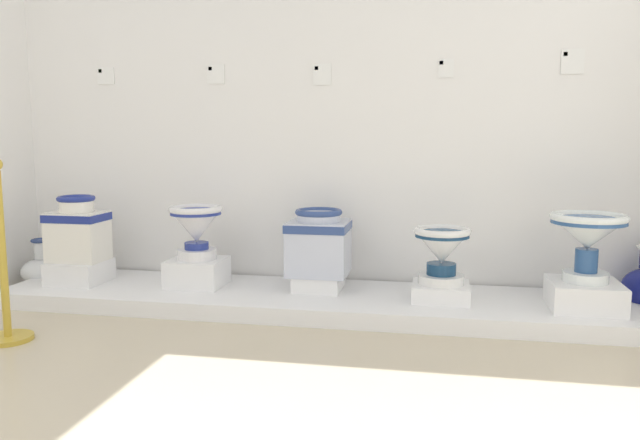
{
  "coord_description": "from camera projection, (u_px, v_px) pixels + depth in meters",
  "views": [
    {
      "loc": [
        2.93,
        -1.2,
        1.06
      ],
      "look_at": [
        2.22,
        2.46,
        0.56
      ],
      "focal_mm": 34.69,
      "sensor_mm": 36.0,
      "label": 1
    }
  ],
  "objects": [
    {
      "name": "ground_plane",
      "position": [
        226.0,
        431.0,
        2.27
      ],
      "size": [
        6.36,
        5.68,
        0.02
      ],
      "primitive_type": "cube",
      "color": "beige"
    },
    {
      "name": "wall_back",
      "position": [
        327.0,
        80.0,
        4.09
      ],
      "size": [
        4.56,
        0.06,
        2.87
      ],
      "primitive_type": "cube",
      "color": "white",
      "rests_on": "ground_plane"
    },
    {
      "name": "display_platform",
      "position": [
        314.0,
        300.0,
        3.84
      ],
      "size": [
        3.94,
        0.79,
        0.1
      ],
      "primitive_type": "cube",
      "color": "white",
      "rests_on": "ground_plane"
    },
    {
      "name": "plinth_block_tall_cobalt",
      "position": [
        80.0,
        271.0,
        4.1
      ],
      "size": [
        0.33,
        0.34,
        0.15
      ],
      "primitive_type": "cube",
      "color": "white",
      "rests_on": "display_platform"
    },
    {
      "name": "antique_toilet_tall_cobalt",
      "position": [
        78.0,
        229.0,
        4.06
      ],
      "size": [
        0.35,
        0.27,
        0.43
      ],
      "color": "white",
      "rests_on": "plinth_block_tall_cobalt"
    },
    {
      "name": "plinth_block_pale_glazed",
      "position": [
        197.0,
        272.0,
        4.01
      ],
      "size": [
        0.35,
        0.32,
        0.17
      ],
      "primitive_type": "cube",
      "color": "white",
      "rests_on": "display_platform"
    },
    {
      "name": "antique_toilet_pale_glazed",
      "position": [
        196.0,
        226.0,
        3.97
      ],
      "size": [
        0.34,
        0.34,
        0.35
      ],
      "color": "white",
      "rests_on": "plinth_block_pale_glazed"
    },
    {
      "name": "plinth_block_squat_floral",
      "position": [
        319.0,
        282.0,
        3.91
      ],
      "size": [
        0.29,
        0.31,
        0.1
      ],
      "primitive_type": "cube",
      "color": "white",
      "rests_on": "display_platform"
    },
    {
      "name": "antique_toilet_squat_floral",
      "position": [
        319.0,
        241.0,
        3.88
      ],
      "size": [
        0.38,
        0.34,
        0.41
      ],
      "color": "silver",
      "rests_on": "plinth_block_squat_floral"
    },
    {
      "name": "plinth_block_central_ornate",
      "position": [
        441.0,
        292.0,
        3.66
      ],
      "size": [
        0.33,
        0.31,
        0.1
      ],
      "primitive_type": "cube",
      "color": "white",
      "rests_on": "display_platform"
    },
    {
      "name": "antique_toilet_central_ornate",
      "position": [
        442.0,
        249.0,
        3.62
      ],
      "size": [
        0.34,
        0.34,
        0.34
      ],
      "color": "white",
      "rests_on": "plinth_block_central_ornate"
    },
    {
      "name": "plinth_block_slender_white",
      "position": [
        584.0,
        295.0,
        3.46
      ],
      "size": [
        0.38,
        0.38,
        0.16
      ],
      "primitive_type": "cube",
      "color": "white",
      "rests_on": "display_platform"
    },
    {
      "name": "antique_toilet_slender_white",
      "position": [
        588.0,
        233.0,
        3.42
      ],
      "size": [
        0.42,
        0.42,
        0.38
      ],
      "color": "white",
      "rests_on": "plinth_block_slender_white"
    },
    {
      "name": "info_placard_first",
      "position": [
        106.0,
        76.0,
        4.34
      ],
      "size": [
        0.13,
        0.01,
        0.12
      ],
      "color": "white"
    },
    {
      "name": "info_placard_second",
      "position": [
        216.0,
        74.0,
        4.19
      ],
      "size": [
        0.12,
        0.01,
        0.13
      ],
      "color": "white"
    },
    {
      "name": "info_placard_third",
      "position": [
        322.0,
        74.0,
        4.05
      ],
      "size": [
        0.12,
        0.01,
        0.14
      ],
      "color": "white"
    },
    {
      "name": "info_placard_fourth",
      "position": [
        446.0,
        68.0,
        3.9
      ],
      "size": [
        0.1,
        0.01,
        0.12
      ],
      "color": "white"
    },
    {
      "name": "info_placard_fifth",
      "position": [
        572.0,
        61.0,
        3.76
      ],
      "size": [
        0.13,
        0.01,
        0.15
      ],
      "color": "white"
    },
    {
      "name": "decorative_vase_spare",
      "position": [
        42.0,
        270.0,
        4.34
      ],
      "size": [
        0.29,
        0.29,
        0.35
      ],
      "color": "navy",
      "rests_on": "ground_plane"
    },
    {
      "name": "stanchion_post_near_left",
      "position": [
        5.0,
        288.0,
        3.2
      ],
      "size": [
        0.25,
        0.25,
        0.95
      ],
      "color": "gold",
      "rests_on": "ground_plane"
    }
  ]
}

